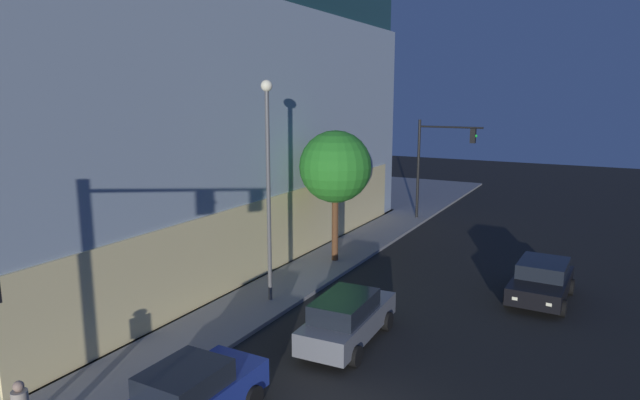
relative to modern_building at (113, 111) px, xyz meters
The scene contains 7 objects.
modern_building is the anchor object (origin of this frame).
traffic_light_far_corner 19.67m from the modern_building, 46.04° to the right, with size 0.32×4.16×6.47m.
street_lamp_sidewalk 13.10m from the modern_building, 106.75° to the right, with size 0.44×0.44×8.56m.
sidewalk_tree 12.75m from the modern_building, 79.65° to the right, with size 3.47×3.47×6.38m.
car_blue 20.25m from the modern_building, 127.20° to the right, with size 4.09×2.03×1.67m.
car_grey 18.70m from the modern_building, 108.34° to the right, with size 4.80×2.09×1.70m.
car_black 22.89m from the modern_building, 85.35° to the right, with size 4.39×2.35×1.55m.
Camera 1 is at (-11.28, -5.31, 8.11)m, focal length 30.66 mm.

